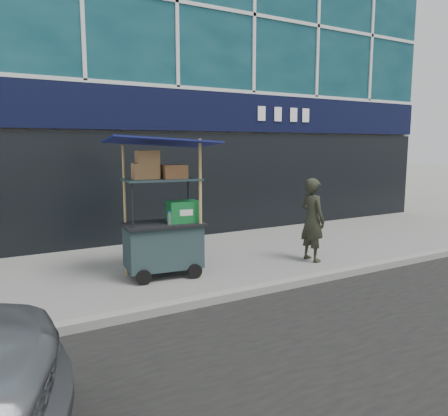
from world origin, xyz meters
TOP-DOWN VIEW (x-y plane):
  - ground at (0.00, 0.00)m, footprint 80.00×80.00m
  - curb at (0.00, -0.20)m, footprint 80.00×0.18m
  - building at (0.00, 6.95)m, footprint 16.00×6.20m
  - vendor_cart at (-1.43, 1.32)m, footprint 1.80×1.37m
  - vendor_man at (1.31, 0.84)m, footprint 0.38×0.57m

SIDE VIEW (x-z plane):
  - ground at x=0.00m, z-range 0.00..0.00m
  - curb at x=0.00m, z-range 0.00..0.12m
  - vendor_man at x=1.31m, z-range 0.00..1.54m
  - vendor_cart at x=-1.43m, z-range -0.34..1.94m
  - building at x=0.00m, z-range 0.02..12.02m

